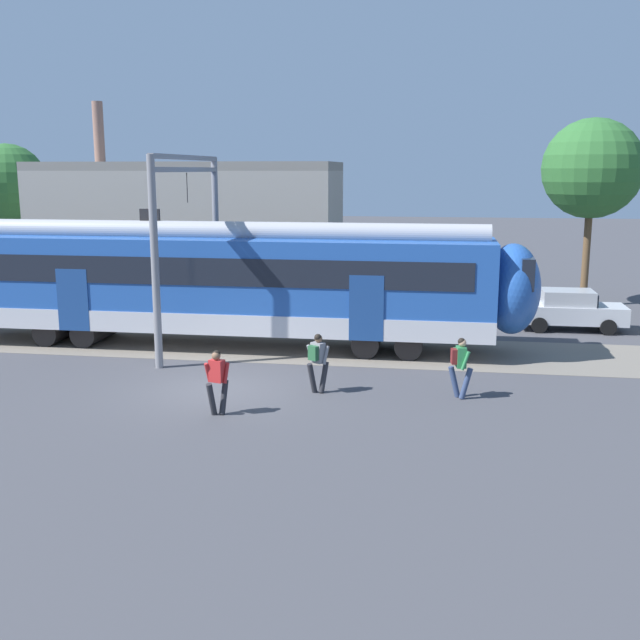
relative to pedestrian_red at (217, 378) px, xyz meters
name	(u,v)px	position (x,y,z in m)	size (l,w,h in m)	color
ground_plane	(218,389)	(-0.64, 2.14, -0.96)	(160.00, 160.00, 0.00)	#424247
pedestrian_red	(217,378)	(0.00, 0.00, 0.00)	(0.62, 0.60, 1.67)	#28282D
pedestrian_grey	(317,358)	(2.17, 2.24, 0.03)	(0.67, 0.55, 1.67)	#28282D
pedestrian_green	(460,362)	(6.01, 2.37, 0.03)	(0.68, 0.54, 1.67)	navy
parked_car_silver	(570,310)	(10.43, 11.96, -0.18)	(4.01, 1.77, 1.54)	#B7BABF
catenary_gantry	(188,221)	(-3.12, 7.33, 3.35)	(0.24, 6.64, 6.53)	gray
background_building	(188,231)	(-6.43, 16.95, 2.24)	(14.18, 5.00, 9.20)	gray
street_tree_right	(592,169)	(11.87, 17.27, 5.12)	(4.33, 4.33, 8.27)	brown
street_tree_left	(8,183)	(-17.56, 20.30, 4.41)	(4.08, 4.08, 7.43)	brown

